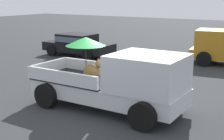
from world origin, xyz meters
name	(u,v)px	position (x,y,z in m)	size (l,w,h in m)	color
ground_plane	(108,108)	(0.00, 0.00, 0.00)	(80.00, 80.00, 0.00)	#2D3033
pickup_truck_main	(120,81)	(0.45, 0.00, 0.98)	(5.07, 2.28, 2.26)	black
parked_sedan_near	(78,44)	(-6.47, 6.89, 0.74)	(4.35, 2.08, 1.33)	black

